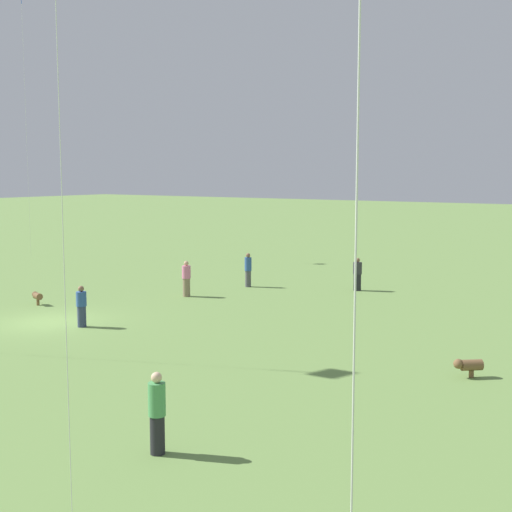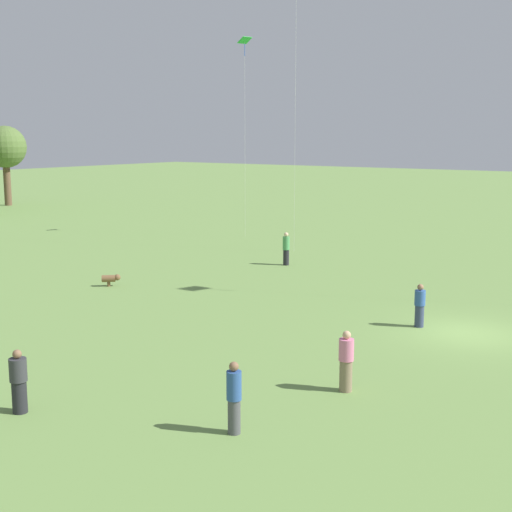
% 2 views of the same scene
% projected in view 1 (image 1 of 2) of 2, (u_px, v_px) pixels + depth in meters
% --- Properties ---
extents(ground_plane, '(240.00, 240.00, 0.00)m').
position_uv_depth(ground_plane, '(49.00, 322.00, 29.54)').
color(ground_plane, '#6B8E47').
extents(person_0, '(0.53, 0.53, 1.86)m').
position_uv_depth(person_0, '(157.00, 413.00, 15.66)').
color(person_0, '#232328').
rests_on(person_0, ground_plane).
extents(person_1, '(0.57, 0.57, 1.79)m').
position_uv_depth(person_1, '(186.00, 279.00, 35.49)').
color(person_1, '#847056').
rests_on(person_1, ground_plane).
extents(person_4, '(0.45, 0.45, 1.67)m').
position_uv_depth(person_4, '(81.00, 307.00, 28.55)').
color(person_4, '#333D5B').
rests_on(person_4, ground_plane).
extents(person_5, '(0.42, 0.42, 1.84)m').
position_uv_depth(person_5, '(248.00, 270.00, 38.47)').
color(person_5, '#4C4C51').
rests_on(person_5, ground_plane).
extents(person_6, '(0.65, 0.65, 1.73)m').
position_uv_depth(person_6, '(357.00, 275.00, 37.27)').
color(person_6, '#232328').
rests_on(person_6, ground_plane).
extents(kite_1, '(0.82, 0.82, 19.17)m').
position_uv_depth(kite_1, '(22.00, 20.00, 50.59)').
color(kite_1, black).
rests_on(kite_1, ground_plane).
extents(dog_0, '(0.46, 0.74, 0.61)m').
position_uv_depth(dog_0, '(37.00, 296.00, 33.28)').
color(dog_0, brown).
rests_on(dog_0, ground_plane).
extents(dog_1, '(0.76, 0.82, 0.59)m').
position_uv_depth(dog_1, '(468.00, 365.00, 21.56)').
color(dog_1, brown).
rests_on(dog_1, ground_plane).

